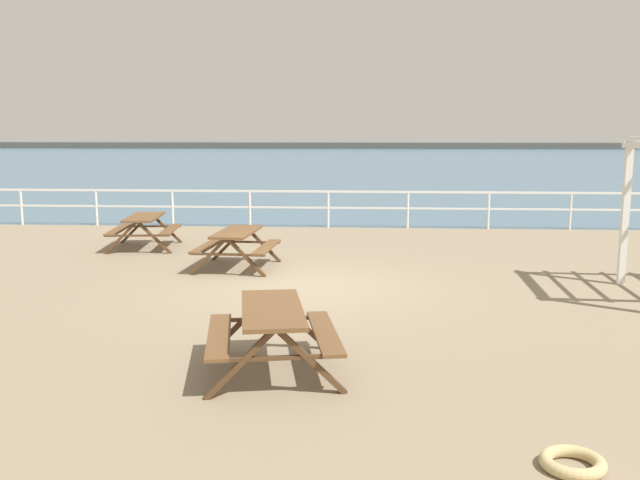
% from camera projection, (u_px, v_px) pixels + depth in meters
% --- Properties ---
extents(ground_plane, '(30.00, 24.00, 0.20)m').
position_uv_depth(ground_plane, '(305.00, 292.00, 12.66)').
color(ground_plane, gray).
extents(sea_band, '(142.00, 90.00, 0.01)m').
position_uv_depth(sea_band, '(354.00, 160.00, 64.63)').
color(sea_band, '#476B84').
rests_on(sea_band, ground).
extents(distant_shoreline, '(142.00, 6.00, 1.80)m').
position_uv_depth(distant_shoreline, '(359.00, 148.00, 107.01)').
color(distant_shoreline, '#4C4C47').
rests_on(distant_shoreline, ground).
extents(seaward_railing, '(23.07, 0.07, 1.08)m').
position_uv_depth(seaward_railing, '(328.00, 201.00, 20.16)').
color(seaward_railing, white).
rests_on(seaward_railing, ground).
extents(picnic_table_near_left, '(1.64, 1.89, 0.80)m').
position_uv_depth(picnic_table_near_left, '(237.00, 240.00, 14.25)').
color(picnic_table_near_left, brown).
rests_on(picnic_table_near_left, ground).
extents(picnic_table_near_right, '(1.81, 2.04, 0.80)m').
position_uv_depth(picnic_table_near_right, '(272.00, 323.00, 8.12)').
color(picnic_table_near_right, brown).
rests_on(picnic_table_near_right, ground).
extents(picnic_table_far_left, '(1.71, 1.95, 0.80)m').
position_uv_depth(picnic_table_far_left, '(144.00, 224.00, 16.67)').
color(picnic_table_far_left, brown).
rests_on(picnic_table_far_left, ground).
extents(rope_coil, '(0.55, 0.55, 0.11)m').
position_uv_depth(rope_coil, '(573.00, 463.00, 5.83)').
color(rope_coil, tan).
rests_on(rope_coil, ground).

